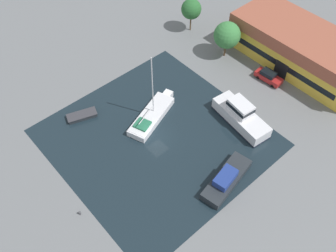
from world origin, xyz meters
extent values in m
plane|color=slate|center=(0.00, 0.00, 0.00)|extent=(440.00, 440.00, 0.00)
cube|color=black|center=(0.00, 0.00, 0.00)|extent=(28.04, 27.68, 0.01)
cube|color=gold|center=(3.54, 28.65, 2.07)|extent=(23.08, 10.03, 4.13)
cube|color=brown|center=(3.54, 28.65, 5.23)|extent=(23.77, 10.33, 2.19)
cube|color=black|center=(3.54, 23.61, 1.45)|extent=(2.40, 0.06, 2.89)
cube|color=black|center=(3.54, 23.62, 2.27)|extent=(19.62, 0.04, 1.03)
cylinder|color=brown|center=(-6.19, 20.75, 1.30)|extent=(0.35, 0.35, 2.61)
sphere|color=#387A3D|center=(-6.19, 20.75, 4.31)|extent=(4.53, 4.53, 4.53)
cylinder|color=brown|center=(-15.55, 21.44, 1.53)|extent=(0.26, 0.26, 3.06)
sphere|color=#28602D|center=(-15.55, 21.44, 4.43)|extent=(3.65, 3.65, 3.65)
cube|color=maroon|center=(2.97, 21.44, 0.70)|extent=(4.67, 2.09, 0.84)
cube|color=black|center=(2.79, 21.43, 1.45)|extent=(2.47, 1.74, 0.65)
cube|color=black|center=(3.98, 21.51, 1.42)|extent=(0.13, 1.44, 0.52)
cylinder|color=black|center=(4.33, 22.33, 0.30)|extent=(0.61, 0.24, 0.60)
cylinder|color=black|center=(4.43, 20.73, 0.30)|extent=(0.61, 0.24, 0.60)
cylinder|color=black|center=(1.51, 22.15, 0.30)|extent=(0.61, 0.24, 0.60)
cylinder|color=black|center=(1.61, 20.55, 0.30)|extent=(0.61, 0.24, 0.60)
cube|color=white|center=(-3.35, 1.71, 0.54)|extent=(5.83, 9.58, 1.06)
cube|color=white|center=(-5.09, 6.57, 0.54)|extent=(1.64, 1.57, 1.06)
cube|color=silver|center=(-3.35, 1.71, 1.11)|extent=(5.60, 9.19, 0.08)
cylinder|color=silver|center=(-3.58, 2.35, 6.25)|extent=(0.16, 0.16, 10.20)
cylinder|color=silver|center=(-2.88, 0.42, 2.25)|extent=(1.50, 3.91, 0.12)
cube|color=#236647|center=(-2.50, -0.65, 1.30)|extent=(2.60, 2.58, 0.30)
cube|color=silver|center=(5.93, 11.18, 0.97)|extent=(9.84, 4.41, 1.94)
cube|color=black|center=(5.93, 11.18, 0.15)|extent=(9.94, 4.48, 0.18)
cube|color=silver|center=(5.46, 11.24, 2.83)|extent=(3.88, 2.77, 1.77)
cube|color=black|center=(5.46, 11.24, 3.01)|extent=(3.96, 2.84, 0.57)
cube|color=#23282D|center=(-10.56, -5.91, 0.28)|extent=(2.95, 4.59, 0.54)
cube|color=#333338|center=(-10.56, -5.91, 0.59)|extent=(3.10, 4.79, 0.08)
cube|color=#23282D|center=(11.63, 2.01, 0.58)|extent=(4.25, 8.85, 1.15)
cube|color=navy|center=(11.73, 1.51, 1.67)|extent=(2.50, 3.69, 1.04)
cylinder|color=#47474C|center=(2.80, -14.95, 0.22)|extent=(0.25, 0.25, 0.44)
sphere|color=#47474C|center=(2.80, -14.95, 0.52)|extent=(0.27, 0.27, 0.27)
camera|label=1|loc=(25.90, -20.86, 42.64)|focal=40.00mm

